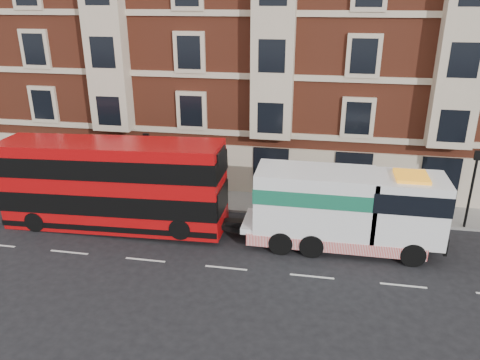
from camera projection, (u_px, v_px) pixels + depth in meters
name	position (u px, v px, depth m)	size (l,w,h in m)	color
ground	(226.00, 268.00, 21.95)	(120.00, 120.00, 0.00)	black
sidewalk	(251.00, 202.00, 28.78)	(90.00, 3.00, 0.15)	slate
victorian_terrace	(277.00, 25.00, 31.89)	(45.00, 12.00, 20.40)	brown
lamp_post_west	(148.00, 163.00, 27.64)	(0.35, 0.15, 4.35)	black
lamp_post_east	(472.00, 184.00, 24.63)	(0.35, 0.15, 4.35)	black
double_decker_bus	(112.00, 183.00, 24.92)	(12.05, 2.77, 4.88)	#B70A0C
tow_truck	(342.00, 208.00, 23.07)	(9.65, 2.85, 4.02)	white
pedestrian	(62.00, 174.00, 30.75)	(0.60, 0.39, 1.64)	#1F1933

